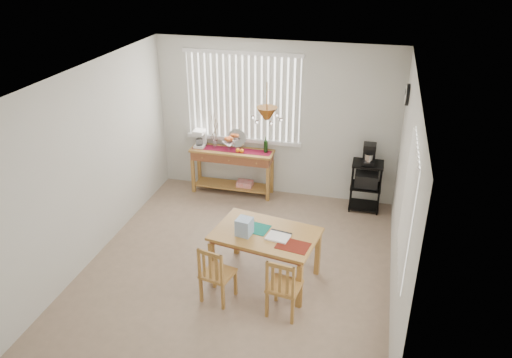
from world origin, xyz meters
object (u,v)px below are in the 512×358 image
(chair_left, at_px, (216,274))
(chair_right, at_px, (283,287))
(wire_cart, at_px, (366,182))
(cart_items, at_px, (369,154))
(sideboard, at_px, (233,161))
(dining_table, at_px, (266,238))

(chair_left, xyz_separation_m, chair_right, (0.83, -0.05, 0.01))
(wire_cart, distance_m, cart_items, 0.48)
(sideboard, relative_size, wire_cart, 1.73)
(sideboard, xyz_separation_m, wire_cart, (2.24, -0.03, -0.10))
(cart_items, bearing_deg, wire_cart, -90.00)
(sideboard, relative_size, cart_items, 4.19)
(chair_right, bearing_deg, sideboard, 117.16)
(chair_right, bearing_deg, cart_items, 74.54)
(wire_cart, height_order, dining_table, wire_cart)
(wire_cart, bearing_deg, chair_left, -120.28)
(wire_cart, height_order, chair_left, wire_cart)
(cart_items, distance_m, dining_table, 2.50)
(sideboard, xyz_separation_m, dining_table, (1.10, -2.22, 0.01))
(sideboard, xyz_separation_m, cart_items, (2.24, -0.02, 0.38))
(chair_left, bearing_deg, sideboard, 102.68)
(cart_items, bearing_deg, sideboard, 179.41)
(sideboard, height_order, chair_left, sideboard)
(chair_left, bearing_deg, chair_right, -3.62)
(cart_items, bearing_deg, dining_table, -117.44)
(cart_items, distance_m, chair_left, 3.25)
(wire_cart, xyz_separation_m, cart_items, (0.00, 0.01, 0.48))
(dining_table, xyz_separation_m, chair_left, (-0.47, -0.57, -0.23))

